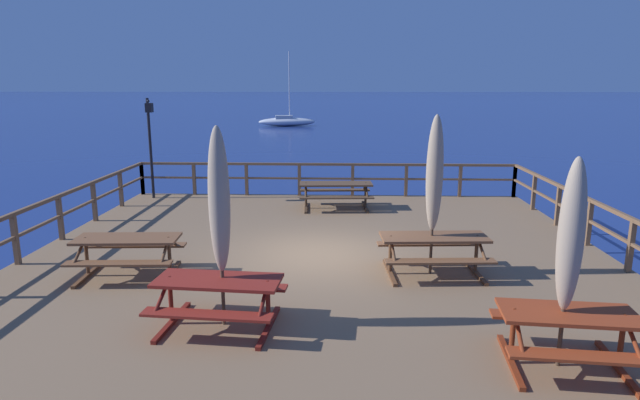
{
  "coord_description": "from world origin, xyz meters",
  "views": [
    {
      "loc": [
        0.45,
        -11.07,
        4.4
      ],
      "look_at": [
        0.0,
        0.96,
        1.78
      ],
      "focal_mm": 29.9,
      "sensor_mm": 36.0,
      "label": 1
    }
  ],
  "objects_px": {
    "lamp_post_hooked": "(150,133)",
    "sailboat_distant": "(287,121)",
    "patio_umbrella_tall_front": "(571,237)",
    "picnic_table_mid_right": "(336,190)",
    "patio_umbrella_tall_mid_right": "(435,174)",
    "picnic_table_front_left": "(434,246)",
    "patio_umbrella_tall_back_left": "(219,201)",
    "picnic_table_mid_centre": "(567,327)",
    "picnic_table_back_right": "(218,292)",
    "picnic_table_back_left": "(127,248)"
  },
  "relations": [
    {
      "from": "picnic_table_mid_centre",
      "to": "sailboat_distant",
      "type": "relative_size",
      "value": 0.24
    },
    {
      "from": "patio_umbrella_tall_mid_right",
      "to": "patio_umbrella_tall_back_left",
      "type": "relative_size",
      "value": 1.01
    },
    {
      "from": "picnic_table_mid_right",
      "to": "lamp_post_hooked",
      "type": "bearing_deg",
      "value": 169.61
    },
    {
      "from": "picnic_table_back_left",
      "to": "sailboat_distant",
      "type": "relative_size",
      "value": 0.26
    },
    {
      "from": "patio_umbrella_tall_back_left",
      "to": "lamp_post_hooked",
      "type": "height_order",
      "value": "lamp_post_hooked"
    },
    {
      "from": "picnic_table_back_left",
      "to": "lamp_post_hooked",
      "type": "xyz_separation_m",
      "value": [
        -1.92,
        6.95,
        1.55
      ]
    },
    {
      "from": "patio_umbrella_tall_front",
      "to": "picnic_table_front_left",
      "type": "bearing_deg",
      "value": 107.19
    },
    {
      "from": "picnic_table_back_left",
      "to": "picnic_table_front_left",
      "type": "bearing_deg",
      "value": 3.25
    },
    {
      "from": "picnic_table_mid_centre",
      "to": "lamp_post_hooked",
      "type": "bearing_deg",
      "value": 131.53
    },
    {
      "from": "picnic_table_mid_centre",
      "to": "patio_umbrella_tall_front",
      "type": "relative_size",
      "value": 0.66
    },
    {
      "from": "picnic_table_back_right",
      "to": "sailboat_distant",
      "type": "xyz_separation_m",
      "value": [
        -3.88,
        49.66,
        -0.82
      ]
    },
    {
      "from": "picnic_table_mid_centre",
      "to": "picnic_table_mid_right",
      "type": "distance_m",
      "value": 9.51
    },
    {
      "from": "picnic_table_mid_centre",
      "to": "patio_umbrella_tall_mid_right",
      "type": "relative_size",
      "value": 0.59
    },
    {
      "from": "patio_umbrella_tall_mid_right",
      "to": "picnic_table_mid_centre",
      "type": "bearing_deg",
      "value": -71.51
    },
    {
      "from": "lamp_post_hooked",
      "to": "sailboat_distant",
      "type": "height_order",
      "value": "sailboat_distant"
    },
    {
      "from": "picnic_table_back_right",
      "to": "patio_umbrella_tall_front",
      "type": "bearing_deg",
      "value": -11.75
    },
    {
      "from": "picnic_table_back_right",
      "to": "patio_umbrella_tall_mid_right",
      "type": "xyz_separation_m",
      "value": [
        3.61,
        2.49,
        1.4
      ]
    },
    {
      "from": "lamp_post_hooked",
      "to": "picnic_table_mid_right",
      "type": "bearing_deg",
      "value": -10.39
    },
    {
      "from": "picnic_table_front_left",
      "to": "picnic_table_mid_right",
      "type": "distance_m",
      "value": 5.87
    },
    {
      "from": "picnic_table_back_right",
      "to": "picnic_table_mid_right",
      "type": "bearing_deg",
      "value": 77.97
    },
    {
      "from": "picnic_table_back_right",
      "to": "picnic_table_back_left",
      "type": "distance_m",
      "value": 3.08
    },
    {
      "from": "picnic_table_mid_right",
      "to": "patio_umbrella_tall_mid_right",
      "type": "xyz_separation_m",
      "value": [
        1.9,
        -5.51,
        1.4
      ]
    },
    {
      "from": "picnic_table_mid_right",
      "to": "picnic_table_mid_centre",
      "type": "bearing_deg",
      "value": -71.18
    },
    {
      "from": "picnic_table_back_right",
      "to": "patio_umbrella_tall_mid_right",
      "type": "relative_size",
      "value": 0.65
    },
    {
      "from": "picnic_table_front_left",
      "to": "lamp_post_hooked",
      "type": "bearing_deg",
      "value": 139.68
    },
    {
      "from": "picnic_table_back_right",
      "to": "lamp_post_hooked",
      "type": "relative_size",
      "value": 0.62
    },
    {
      "from": "patio_umbrella_tall_front",
      "to": "sailboat_distant",
      "type": "xyz_separation_m",
      "value": [
        -8.59,
        50.64,
        -2.03
      ]
    },
    {
      "from": "picnic_table_mid_centre",
      "to": "picnic_table_mid_right",
      "type": "height_order",
      "value": "same"
    },
    {
      "from": "picnic_table_mid_right",
      "to": "patio_umbrella_tall_back_left",
      "type": "xyz_separation_m",
      "value": [
        -1.66,
        -7.92,
        1.38
      ]
    },
    {
      "from": "picnic_table_front_left",
      "to": "picnic_table_mid_right",
      "type": "height_order",
      "value": "same"
    },
    {
      "from": "picnic_table_back_right",
      "to": "picnic_table_mid_right",
      "type": "xyz_separation_m",
      "value": [
        1.71,
        8.0,
        0.01
      ]
    },
    {
      "from": "picnic_table_back_right",
      "to": "patio_umbrella_tall_mid_right",
      "type": "bearing_deg",
      "value": 34.63
    },
    {
      "from": "patio_umbrella_tall_front",
      "to": "patio_umbrella_tall_mid_right",
      "type": "bearing_deg",
      "value": 107.66
    },
    {
      "from": "patio_umbrella_tall_front",
      "to": "lamp_post_hooked",
      "type": "relative_size",
      "value": 0.87
    },
    {
      "from": "picnic_table_back_left",
      "to": "patio_umbrella_tall_mid_right",
      "type": "xyz_separation_m",
      "value": [
        5.84,
        0.37,
        1.4
      ]
    },
    {
      "from": "picnic_table_front_left",
      "to": "patio_umbrella_tall_mid_right",
      "type": "height_order",
      "value": "patio_umbrella_tall_mid_right"
    },
    {
      "from": "picnic_table_front_left",
      "to": "patio_umbrella_tall_mid_right",
      "type": "relative_size",
      "value": 0.69
    },
    {
      "from": "picnic_table_front_left",
      "to": "picnic_table_mid_centre",
      "type": "relative_size",
      "value": 1.16
    },
    {
      "from": "picnic_table_mid_centre",
      "to": "picnic_table_back_right",
      "type": "height_order",
      "value": "same"
    },
    {
      "from": "patio_umbrella_tall_mid_right",
      "to": "patio_umbrella_tall_front",
      "type": "height_order",
      "value": "patio_umbrella_tall_mid_right"
    },
    {
      "from": "patio_umbrella_tall_front",
      "to": "sailboat_distant",
      "type": "distance_m",
      "value": 51.41
    },
    {
      "from": "picnic_table_front_left",
      "to": "patio_umbrella_tall_back_left",
      "type": "xyz_separation_m",
      "value": [
        -3.6,
        -2.38,
        1.38
      ]
    },
    {
      "from": "picnic_table_back_left",
      "to": "patio_umbrella_tall_front",
      "type": "distance_m",
      "value": 7.7
    },
    {
      "from": "picnic_table_back_left",
      "to": "sailboat_distant",
      "type": "xyz_separation_m",
      "value": [
        -1.65,
        47.54,
        -0.82
      ]
    },
    {
      "from": "picnic_table_mid_right",
      "to": "sailboat_distant",
      "type": "height_order",
      "value": "sailboat_distant"
    },
    {
      "from": "picnic_table_mid_centre",
      "to": "picnic_table_back_left",
      "type": "xyz_separation_m",
      "value": [
        -7.01,
        3.13,
        0.01
      ]
    },
    {
      "from": "lamp_post_hooked",
      "to": "sailboat_distant",
      "type": "xyz_separation_m",
      "value": [
        0.27,
        40.59,
        -2.38
      ]
    },
    {
      "from": "sailboat_distant",
      "to": "patio_umbrella_tall_front",
      "type": "bearing_deg",
      "value": -80.37
    },
    {
      "from": "patio_umbrella_tall_front",
      "to": "picnic_table_back_right",
      "type": "bearing_deg",
      "value": 168.25
    },
    {
      "from": "picnic_table_mid_right",
      "to": "patio_umbrella_tall_mid_right",
      "type": "relative_size",
      "value": 0.72
    }
  ]
}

